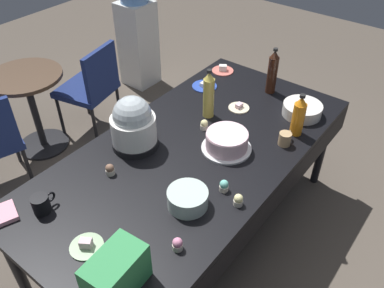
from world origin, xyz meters
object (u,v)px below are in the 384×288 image
dessert_plate_cream (239,107)px  water_cooler (137,32)px  coffee_mug_tan (285,139)px  coffee_mug_black (41,204)px  cupcake_berry (178,244)px  dessert_plate_coral (223,70)px  soda_bottle_orange_juice (299,116)px  ceramic_snack_bowl (302,110)px  soda_bottle_ginger_ale (209,95)px  soda_carton (116,273)px  slow_cooker (133,125)px  dessert_plate_sage (86,246)px  glass_salad_bowl (188,199)px  round_cafe_table (31,98)px  dessert_plate_cobalt (205,86)px  soda_bottle_cola (272,72)px  maroon_chair_right (92,85)px  cupcake_cocoa (238,200)px  cupcake_lemon (224,186)px  cupcake_rose (204,125)px  frosted_layer_cake (227,141)px  potluck_table (192,158)px  cupcake_mint (110,170)px

dessert_plate_cream → water_cooler: water_cooler is taller
coffee_mug_tan → coffee_mug_black: coffee_mug_black is taller
cupcake_berry → coffee_mug_black: size_ratio=0.52×
dessert_plate_coral → soda_bottle_orange_juice: soda_bottle_orange_juice is taller
ceramic_snack_bowl → soda_bottle_ginger_ale: soda_bottle_ginger_ale is taller
soda_carton → water_cooler: bearing=38.2°
slow_cooker → dessert_plate_sage: (-0.68, -0.35, -0.14)m
glass_salad_bowl → round_cafe_table: 1.96m
dessert_plate_cobalt → soda_bottle_cola: size_ratio=0.54×
coffee_mug_black → maroon_chair_right: 1.72m
maroon_chair_right → water_cooler: size_ratio=0.69×
cupcake_cocoa → cupcake_lemon: 0.12m
cupcake_rose → coffee_mug_black: (-1.06, 0.23, 0.02)m
dessert_plate_sage → water_cooler: water_cooler is taller
slow_cooker → frosted_layer_cake: bearing=-55.9°
glass_salad_bowl → cupcake_lemon: (0.20, -0.09, -0.01)m
water_cooler → soda_bottle_orange_juice: bearing=-110.0°
potluck_table → cupcake_lemon: bearing=-115.0°
cupcake_berry → coffee_mug_tan: size_ratio=0.59×
glass_salad_bowl → dessert_plate_sage: 0.54m
cupcake_rose → potluck_table: bearing=-161.8°
dessert_plate_sage → soda_carton: size_ratio=0.61×
glass_salad_bowl → ceramic_snack_bowl: glass_salad_bowl is taller
cupcake_cocoa → coffee_mug_black: bearing=130.2°
frosted_layer_cake → ceramic_snack_bowl: bearing=-17.7°
dessert_plate_coral → potluck_table: bearing=-156.0°
ceramic_snack_bowl → cupcake_lemon: 0.91m
cupcake_rose → glass_salad_bowl: bearing=-150.9°
slow_cooker → soda_bottle_cola: size_ratio=0.99×
cupcake_berry → soda_bottle_ginger_ale: size_ratio=0.20×
dessert_plate_cream → soda_bottle_orange_juice: 0.45m
glass_salad_bowl → ceramic_snack_bowl: 1.11m
cupcake_cocoa → cupcake_lemon: size_ratio=1.00×
cupcake_cocoa → coffee_mug_tan: (0.59, 0.05, 0.01)m
soda_carton → maroon_chair_right: size_ratio=0.31×
cupcake_berry → water_cooler: size_ratio=0.05×
ceramic_snack_bowl → cupcake_cocoa: 0.95m
soda_carton → round_cafe_table: bearing=62.0°
glass_salad_bowl → dessert_plate_cobalt: bearing=32.3°
dessert_plate_cream → cupcake_lemon: bearing=-153.1°
potluck_table → coffee_mug_black: bearing=160.1°
cupcake_cocoa → cupcake_mint: bearing=109.5°
cupcake_mint → cupcake_berry: same height
soda_bottle_orange_juice → soda_carton: 1.44m
frosted_layer_cake → dessert_plate_cream: frosted_layer_cake is taller
cupcake_mint → soda_bottle_ginger_ale: (0.80, -0.09, 0.13)m
dessert_plate_cream → cupcake_rose: size_ratio=2.13×
slow_cooker → soda_bottle_orange_juice: slow_cooker is taller
dessert_plate_sage → dessert_plate_cream: 1.41m
soda_bottle_ginger_ale → maroon_chair_right: (0.06, 1.30, -0.42)m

